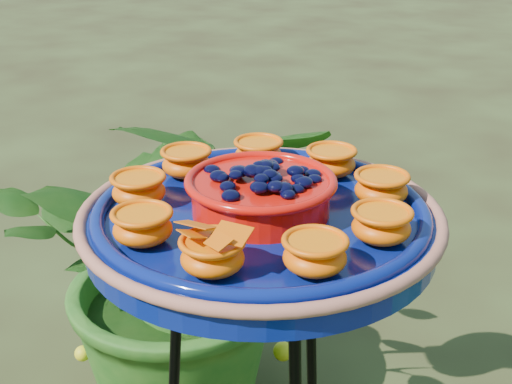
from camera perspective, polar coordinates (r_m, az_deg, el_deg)
feeder_dish at (r=0.90m, az=0.38°, el=-1.75°), size 0.51×0.51×0.10m
shrub_back_left at (r=1.76m, az=-5.38°, el=-5.32°), size 1.02×0.97×0.89m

